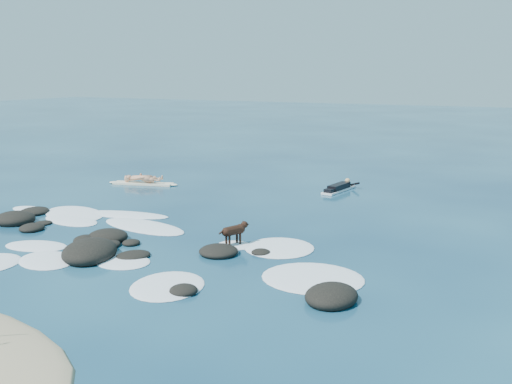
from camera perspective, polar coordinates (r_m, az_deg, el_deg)
The scene contains 6 objects.
ground at distance 18.18m, azimuth -10.92°, elevation -4.56°, with size 160.00×160.00×0.00m, color #0A2642.
reef_rocks at distance 17.35m, azimuth -14.72°, elevation -5.12°, with size 14.82×6.30×0.65m.
breaking_foam at distance 17.98m, azimuth -12.83°, elevation -4.79°, with size 14.49×7.83×0.12m.
standing_surfer_rig at distance 26.72m, azimuth -11.28°, elevation 2.32°, with size 3.32×1.28×1.91m.
paddling_surfer_rig at distance 25.17m, azimuth 8.33°, elevation 0.45°, with size 1.15×2.56×0.44m.
dog at distance 16.93m, azimuth -2.14°, elevation -3.86°, with size 0.58×1.11×0.74m.
Camera 1 is at (10.74, -13.77, 5.06)m, focal length 40.00 mm.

